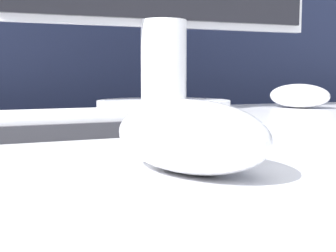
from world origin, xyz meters
The scene contains 4 objects.
partition_panel centered at (0.00, 0.65, 0.75)m, with size 5.00×0.03×1.50m.
computer_mouse_near centered at (-0.05, -0.11, 0.79)m, with size 0.10×0.14×0.05m.
keyboard centered at (-0.10, 0.12, 0.78)m, with size 0.41×0.13×0.02m.
computer_mouse_far centered at (0.39, 0.37, 0.79)m, with size 0.12×0.14×0.05m.
Camera 1 is at (-0.17, -0.38, 0.83)m, focal length 50.00 mm.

